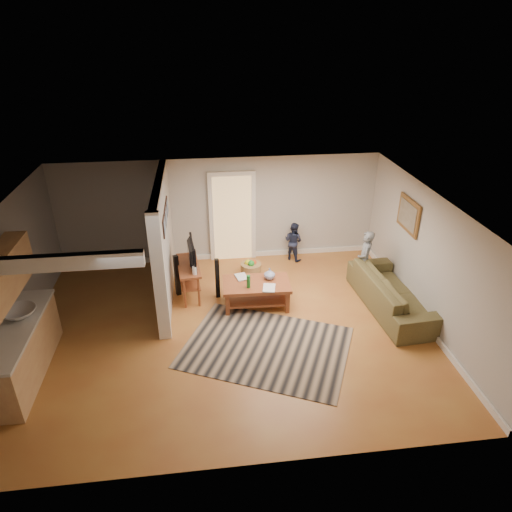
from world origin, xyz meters
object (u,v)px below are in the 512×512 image
(coffee_table, at_px, (257,287))
(toddler, at_px, (293,259))
(sofa, at_px, (390,308))
(speaker_right, at_px, (177,275))
(speaker_left, at_px, (217,278))
(tv_console, at_px, (189,268))
(child, at_px, (361,286))
(toy_basket, at_px, (251,269))

(coffee_table, distance_m, toddler, 2.25)
(sofa, distance_m, speaker_right, 4.45)
(speaker_left, bearing_deg, tv_console, 161.17)
(tv_console, relative_size, speaker_right, 1.27)
(tv_console, bearing_deg, coffee_table, -28.60)
(coffee_table, height_order, child, coffee_table)
(sofa, xyz_separation_m, tv_console, (-4.04, 1.02, 0.65))
(speaker_left, xyz_separation_m, child, (3.17, 0.03, -0.45))
(sofa, relative_size, coffee_table, 1.77)
(coffee_table, distance_m, toy_basket, 1.24)
(sofa, relative_size, toddler, 2.55)
(speaker_right, bearing_deg, child, -25.33)
(coffee_table, xyz_separation_m, toddler, (1.12, 1.91, -0.41))
(toddler, bearing_deg, sofa, 166.40)
(speaker_right, distance_m, toddler, 3.07)
(child, height_order, toddler, child)
(sofa, height_order, coffee_table, coffee_table)
(tv_console, xyz_separation_m, child, (3.74, -0.14, -0.65))
(sofa, height_order, toy_basket, toy_basket)
(speaker_right, bearing_deg, coffee_table, -43.54)
(tv_console, distance_m, child, 3.80)
(coffee_table, height_order, speaker_right, speaker_right)
(toy_basket, bearing_deg, coffee_table, -90.54)
(speaker_left, distance_m, toy_basket, 1.17)
(speaker_right, bearing_deg, tv_console, -30.25)
(speaker_right, distance_m, child, 4.03)
(coffee_table, distance_m, speaker_left, 0.89)
(sofa, xyz_separation_m, coffee_table, (-2.68, 0.45, 0.41))
(speaker_right, relative_size, toy_basket, 1.97)
(speaker_right, xyz_separation_m, toy_basket, (1.63, 0.61, -0.29))
(speaker_left, xyz_separation_m, toy_basket, (0.80, 0.81, -0.27))
(coffee_table, height_order, toy_basket, coffee_table)
(sofa, xyz_separation_m, toy_basket, (-2.67, 1.67, 0.17))
(speaker_left, xyz_separation_m, toddler, (1.91, 1.50, -0.45))
(tv_console, height_order, child, tv_console)
(toy_basket, bearing_deg, tv_console, -154.78)
(toy_basket, bearing_deg, speaker_left, -134.51)
(speaker_right, height_order, toddler, speaker_right)
(tv_console, distance_m, toy_basket, 1.59)
(speaker_right, bearing_deg, toddler, 2.45)
(sofa, height_order, toddler, toddler)
(sofa, distance_m, speaker_left, 3.60)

